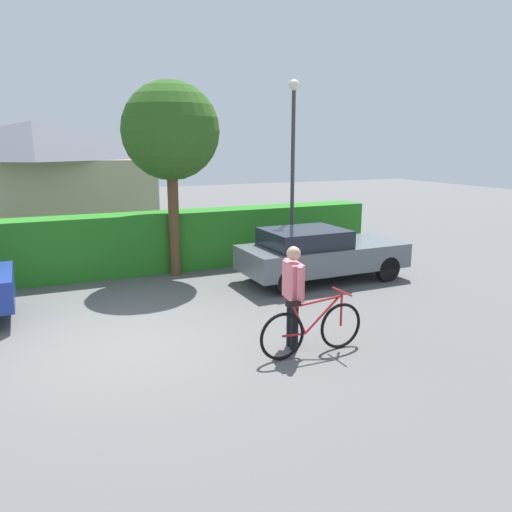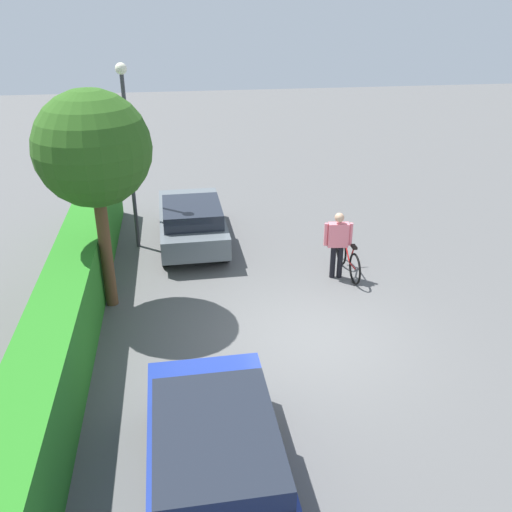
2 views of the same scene
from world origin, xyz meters
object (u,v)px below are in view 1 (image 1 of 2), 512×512
object	(u,v)px
tree_kerbside	(171,132)
street_lamp	(293,151)
bicycle	(312,329)
parked_car_far	(319,253)
person_rider	(293,289)

from	to	relation	value
tree_kerbside	street_lamp	bearing A→B (deg)	-8.13
street_lamp	bicycle	bearing A→B (deg)	-114.38
parked_car_far	street_lamp	world-z (taller)	street_lamp
parked_car_far	street_lamp	distance (m)	2.77
parked_car_far	person_rider	size ratio (longest dim) A/B	2.39
street_lamp	tree_kerbside	size ratio (longest dim) A/B	1.02
person_rider	tree_kerbside	size ratio (longest dim) A/B	0.36
person_rider	parked_car_far	bearing A→B (deg)	53.61
street_lamp	parked_car_far	bearing A→B (deg)	-91.64
parked_car_far	tree_kerbside	xyz separation A→B (m)	(-2.99, 1.90, 2.79)
parked_car_far	person_rider	distance (m)	4.16
bicycle	street_lamp	world-z (taller)	street_lamp
person_rider	tree_kerbside	xyz separation A→B (m)	(-0.52, 5.24, 2.49)
person_rider	street_lamp	xyz separation A→B (m)	(2.50, 4.81, 2.05)
street_lamp	tree_kerbside	bearing A→B (deg)	171.87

